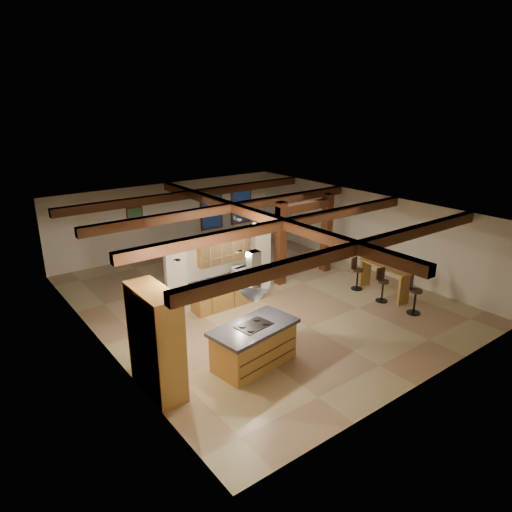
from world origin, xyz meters
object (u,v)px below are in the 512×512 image
(kitchen_island, at_px, (254,345))
(bar_counter, at_px, (384,275))
(dining_table, at_px, (203,269))
(sofa, at_px, (222,239))

(kitchen_island, distance_m, bar_counter, 5.95)
(kitchen_island, bearing_deg, dining_table, 71.18)
(sofa, height_order, bar_counter, bar_counter)
(sofa, bearing_deg, dining_table, 23.63)
(kitchen_island, height_order, sofa, kitchen_island)
(kitchen_island, relative_size, dining_table, 1.38)
(bar_counter, bearing_deg, kitchen_island, -172.33)
(kitchen_island, xyz_separation_m, dining_table, (1.95, 5.73, -0.24))
(sofa, bearing_deg, bar_counter, 77.55)
(sofa, relative_size, bar_counter, 0.95)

